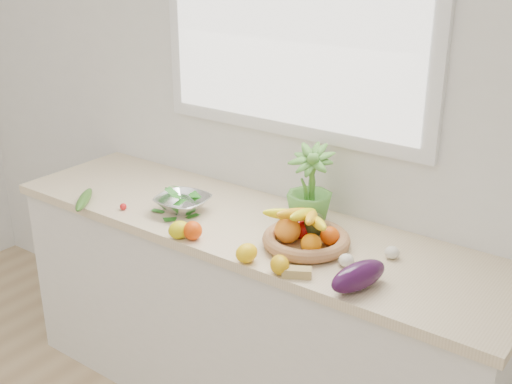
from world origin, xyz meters
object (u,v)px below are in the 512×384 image
Objects in this scene: eggplant at (359,276)px; cucumber at (84,200)px; apple at (301,229)px; fruit_basket at (306,234)px; colander_with_spinach at (183,199)px; potted_herb at (310,186)px.

eggplant reaches higher than cucumber.
apple is 0.41m from eggplant.
colander_with_spinach is at bearing -176.57° from fruit_basket.
cucumber is (-1.30, -0.07, -0.02)m from eggplant.
eggplant is 0.90m from colander_with_spinach.
cucumber is at bearing -163.65° from apple.
cucumber is at bearing -154.46° from colander_with_spinach.
colander_with_spinach reaches higher than apple.
colander_with_spinach is at bearing 25.54° from cucumber.
fruit_basket is at bearing -61.58° from potted_herb.
apple is 0.33× the size of eggplant.
potted_herb reaches higher than apple.
fruit_basket is (0.10, -0.18, -0.11)m from potted_herb.
apple is 0.23× the size of potted_herb.
apple is at bearing 16.35° from cucumber.
fruit_basket reaches higher than apple.
potted_herb is at bearing 24.04° from colander_with_spinach.
cucumber is 1.02m from fruit_basket.
eggplant is 0.96× the size of cucumber.
eggplant is at bearing 3.04° from cucumber.
eggplant is 0.64× the size of fruit_basket.
fruit_basket is 1.56× the size of colander_with_spinach.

